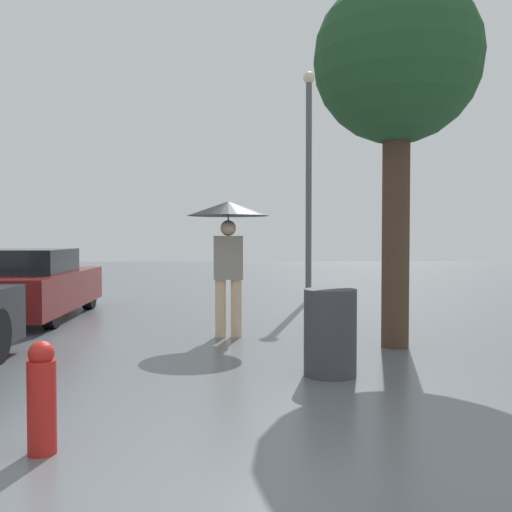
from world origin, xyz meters
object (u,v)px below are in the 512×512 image
(pedestrian, at_px, (228,227))
(street_lamp, at_px, (309,171))
(tree, at_px, (397,66))
(fire_hydrant, at_px, (42,398))
(parked_car_farthest, at_px, (22,285))
(trash_bin, at_px, (330,332))

(pedestrian, relative_size, street_lamp, 0.38)
(tree, bearing_deg, street_lamp, 93.53)
(street_lamp, bearing_deg, fire_hydrant, -109.03)
(pedestrian, distance_m, fire_hydrant, 4.54)
(parked_car_farthest, relative_size, street_lamp, 0.78)
(tree, relative_size, street_lamp, 0.93)
(parked_car_farthest, relative_size, fire_hydrant, 5.31)
(fire_hydrant, bearing_deg, trash_bin, 41.34)
(parked_car_farthest, height_order, trash_bin, parked_car_farthest)
(tree, xyz_separation_m, street_lamp, (-0.33, 5.28, -0.70))
(pedestrian, distance_m, tree, 3.01)
(pedestrian, bearing_deg, parked_car_farthest, 149.85)
(fire_hydrant, bearing_deg, pedestrian, 73.94)
(pedestrian, height_order, parked_car_farthest, pedestrian)
(fire_hydrant, bearing_deg, tree, 45.60)
(street_lamp, bearing_deg, parked_car_farthest, -155.58)
(street_lamp, bearing_deg, tree, -86.47)
(tree, height_order, trash_bin, tree)
(parked_car_farthest, xyz_separation_m, fire_hydrant, (2.30, -6.26, -0.20))
(street_lamp, xyz_separation_m, fire_hydrant, (-2.99, -8.66, -2.46))
(parked_car_farthest, bearing_deg, fire_hydrant, -69.83)
(pedestrian, xyz_separation_m, parked_car_farthest, (-3.51, 2.04, -0.96))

